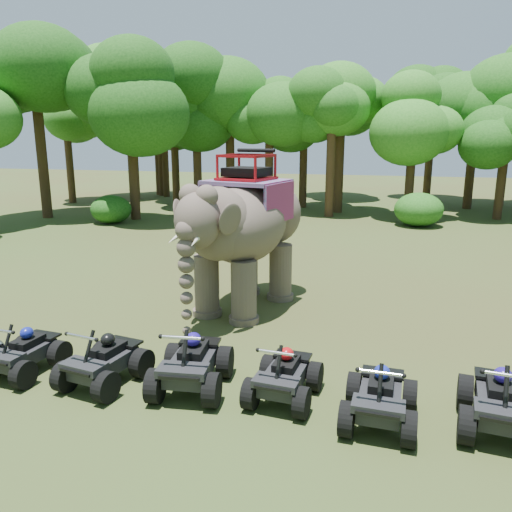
{
  "coord_description": "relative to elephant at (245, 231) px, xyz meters",
  "views": [
    {
      "loc": [
        3.03,
        -10.34,
        4.76
      ],
      "look_at": [
        0.0,
        1.2,
        1.9
      ],
      "focal_mm": 35.0,
      "sensor_mm": 36.0,
      "label": 1
    }
  ],
  "objects": [
    {
      "name": "tree_38",
      "position": [
        -0.1,
        26.99,
        2.7
      ],
      "size": [
        6.86,
        6.86,
        9.8
      ],
      "primitive_type": null,
      "color": "#195114",
      "rests_on": "ground"
    },
    {
      "name": "tree_26",
      "position": [
        -8.72,
        18.85,
        2.2
      ],
      "size": [
        6.16,
        6.16,
        8.8
      ],
      "primitive_type": null,
      "color": "#195114",
      "rests_on": "ground"
    },
    {
      "name": "tree_41",
      "position": [
        -6.75,
        19.97,
        2.66
      ],
      "size": [
        6.81,
        6.81,
        9.73
      ],
      "primitive_type": null,
      "color": "#195114",
      "rests_on": "ground"
    },
    {
      "name": "tree_28",
      "position": [
        -18.75,
        19.1,
        1.53
      ],
      "size": [
        5.24,
        5.24,
        7.48
      ],
      "primitive_type": null,
      "color": "#195114",
      "rests_on": "ground"
    },
    {
      "name": "tree_29",
      "position": [
        -1.88,
        21.07,
        1.61
      ],
      "size": [
        5.34,
        5.34,
        7.63
      ],
      "primitive_type": null,
      "color": "#195114",
      "rests_on": "ground"
    },
    {
      "name": "tree_37",
      "position": [
        0.38,
        17.29,
        1.61
      ],
      "size": [
        5.34,
        5.34,
        7.63
      ],
      "primitive_type": null,
      "color": "#195114",
      "rests_on": "ground"
    },
    {
      "name": "tree_31",
      "position": [
        -13.62,
        24.39,
        1.44
      ],
      "size": [
        5.1,
        5.1,
        7.29
      ],
      "primitive_type": null,
      "color": "#195114",
      "rests_on": "ground"
    },
    {
      "name": "atv_4",
      "position": [
        3.84,
        -5.19,
        -1.59
      ],
      "size": [
        1.28,
        1.71,
        1.23
      ],
      "primitive_type": null,
      "rotation": [
        0.0,
        0.0,
        -0.04
      ],
      "color": "black",
      "rests_on": "ground"
    },
    {
      "name": "atv_1",
      "position": [
        -1.42,
        -5.14,
        -1.59
      ],
      "size": [
        1.47,
        1.85,
        1.24
      ],
      "primitive_type": null,
      "rotation": [
        0.0,
        0.0,
        -0.16
      ],
      "color": "black",
      "rests_on": "ground"
    },
    {
      "name": "tree_33",
      "position": [
        9.06,
        23.18,
        2.45
      ],
      "size": [
        6.52,
        6.52,
        9.31
      ],
      "primitive_type": null,
      "color": "#195114",
      "rests_on": "ground"
    },
    {
      "name": "tree_42",
      "position": [
        6.66,
        26.96,
        2.2
      ],
      "size": [
        6.17,
        6.17,
        8.82
      ],
      "primitive_type": null,
      "color": "#195114",
      "rests_on": "ground"
    },
    {
      "name": "tree_32",
      "position": [
        11.5,
        25.28,
        1.96
      ],
      "size": [
        5.83,
        5.83,
        8.33
      ],
      "primitive_type": null,
      "color": "#195114",
      "rests_on": "ground"
    },
    {
      "name": "ground",
      "position": [
        0.72,
        -2.76,
        -2.21
      ],
      "size": [
        110.0,
        110.0,
        0.0
      ],
      "primitive_type": "plane",
      "color": "#47381E",
      "rests_on": "ground"
    },
    {
      "name": "atv_3",
      "position": [
        2.11,
        -4.81,
        -1.61
      ],
      "size": [
        1.29,
        1.69,
        1.18
      ],
      "primitive_type": null,
      "rotation": [
        0.0,
        0.0,
        -0.08
      ],
      "color": "black",
      "rests_on": "ground"
    },
    {
      "name": "elephant",
      "position": [
        0.0,
        0.0,
        0.0
      ],
      "size": [
        3.49,
        5.65,
        4.41
      ],
      "primitive_type": null,
      "rotation": [
        0.0,
        0.0,
        -0.24
      ],
      "color": "brown",
      "rests_on": "ground"
    },
    {
      "name": "atv_2",
      "position": [
        0.31,
        -4.88,
        -1.54
      ],
      "size": [
        1.51,
        1.94,
        1.34
      ],
      "primitive_type": null,
      "rotation": [
        0.0,
        0.0,
        0.11
      ],
      "color": "black",
      "rests_on": "ground"
    },
    {
      "name": "tree_0",
      "position": [
        0.72,
        19.2,
        2.46
      ],
      "size": [
        6.52,
        6.52,
        9.32
      ],
      "primitive_type": null,
      "color": "#195114",
      "rests_on": "ground"
    },
    {
      "name": "tree_24",
      "position": [
        -16.03,
        12.6,
        2.64
      ],
      "size": [
        6.78,
        6.78,
        9.69
      ],
      "primitive_type": null,
      "color": "#195114",
      "rests_on": "ground"
    },
    {
      "name": "atv_0",
      "position": [
        -3.27,
        -5.15,
        -1.62
      ],
      "size": [
        1.28,
        1.67,
        1.17
      ],
      "primitive_type": null,
      "rotation": [
        0.0,
        0.0,
        -0.08
      ],
      "color": "black",
      "rests_on": "ground"
    },
    {
      "name": "tree_30",
      "position": [
        -14.33,
        25.1,
        1.66
      ],
      "size": [
        5.41,
        5.41,
        7.72
      ],
      "primitive_type": null,
      "color": "#195114",
      "rests_on": "ground"
    },
    {
      "name": "atv_5",
      "position": [
        5.76,
        -4.92,
        -1.55
      ],
      "size": [
        1.48,
        1.9,
        1.31
      ],
      "primitive_type": null,
      "rotation": [
        0.0,
        0.0,
        -0.11
      ],
      "color": "black",
      "rests_on": "ground"
    },
    {
      "name": "tree_1",
      "position": [
        5.02,
        18.08,
        1.5
      ],
      "size": [
        5.19,
        5.19,
        7.41
      ],
      "primitive_type": null,
      "color": "#195114",
      "rests_on": "ground"
    },
    {
      "name": "tree_25",
      "position": [
        -10.58,
        13.41,
        2.28
      ],
      "size": [
        6.28,
        6.28,
        8.98
      ],
      "primitive_type": null,
      "color": "#195114",
      "rests_on": "ground"
    },
    {
      "name": "tree_39",
      "position": [
        -14.79,
        25.53,
        1.65
      ],
      "size": [
        5.4,
        5.4,
        7.71
      ],
      "primitive_type": null,
      "color": "#195114",
      "rests_on": "ground"
    },
    {
      "name": "tree_35",
      "position": [
        -15.33,
        22.49,
        2.8
      ],
      "size": [
        7.01,
        7.01,
        10.01
      ],
      "primitive_type": null,
      "color": "#195114",
      "rests_on": "ground"
    },
    {
      "name": "tree_27",
      "position": [
        -3.78,
        18.96,
        1.76
      ],
      "size": [
        5.55,
        5.55,
        7.93
      ],
      "primitive_type": null,
      "color": "#195114",
      "rests_on": "ground"
    },
    {
      "name": "tree_2",
      "position": [
        10.14,
        18.8,
        1.07
      ],
      "size": [
        4.59,
        4.59,
        6.55
      ],
      "primitive_type": null,
      "color": "#195114",
      "rests_on": "ground"
    },
    {
      "name": "tree_36",
      "position": [
        -11.06,
        20.52,
        1.79
      ],
      "size": [
        5.6,
        5.6,
        7.99
      ],
      "primitive_type": null,
      "color": "#195114",
      "rests_on": "ground"
    }
  ]
}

